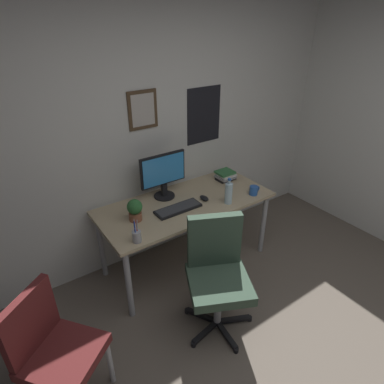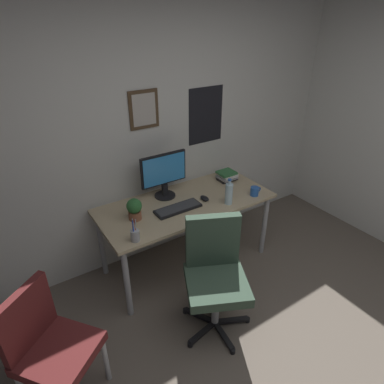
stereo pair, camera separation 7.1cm
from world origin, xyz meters
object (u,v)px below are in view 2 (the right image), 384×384
book_stack_left (227,176)px  potted_plant (134,209)px  computer_mouse (205,198)px  coffee_mug_near (255,191)px  water_bottle (229,193)px  monitor (164,174)px  keyboard (178,208)px  pen_cup (135,235)px  side_chair (48,343)px  office_chair (215,270)px

book_stack_left → potted_plant: bearing=-172.1°
computer_mouse → coffee_mug_near: coffee_mug_near is taller
water_bottle → monitor: bearing=133.8°
monitor → keyboard: bearing=-94.4°
monitor → pen_cup: bearing=-137.2°
water_bottle → side_chair: bearing=-166.1°
keyboard → computer_mouse: computer_mouse is taller
office_chair → keyboard: office_chair is taller
water_bottle → coffee_mug_near: bearing=-2.7°
keyboard → computer_mouse: 0.30m
computer_mouse → pen_cup: bearing=-164.6°
water_bottle → potted_plant: bearing=164.5°
keyboard → pen_cup: (-0.51, -0.21, 0.04)m
water_bottle → pen_cup: bearing=-177.0°
monitor → computer_mouse: 0.45m
coffee_mug_near → book_stack_left: (-0.02, 0.40, 0.01)m
side_chair → computer_mouse: 1.71m
monitor → book_stack_left: size_ratio=2.32×
water_bottle → coffee_mug_near: 0.32m
monitor → book_stack_left: 0.74m
side_chair → monitor: size_ratio=1.90×
monitor → side_chair: bearing=-146.3°
water_bottle → potted_plant: 0.87m
office_chair → keyboard: bearing=84.6°
side_chair → pen_cup: (0.77, 0.38, 0.27)m
office_chair → potted_plant: (-0.32, 0.72, 0.30)m
side_chair → book_stack_left: side_chair is taller
office_chair → water_bottle: 0.77m
office_chair → side_chair: bearing=177.2°
potted_plant → pen_cup: bearing=-114.1°
potted_plant → pen_cup: size_ratio=0.98×
coffee_mug_near → book_stack_left: size_ratio=0.60×
monitor → coffee_mug_near: 0.89m
water_bottle → office_chair: bearing=-136.3°
side_chair → book_stack_left: bearing=22.0°
pen_cup → book_stack_left: bearing=19.3°
side_chair → book_stack_left: 2.20m
coffee_mug_near → book_stack_left: book_stack_left is taller
water_bottle → coffee_mug_near: water_bottle is taller
side_chair → keyboard: (1.28, 0.59, 0.23)m
office_chair → coffee_mug_near: size_ratio=7.98×
computer_mouse → water_bottle: (0.15, -0.17, 0.09)m
coffee_mug_near → potted_plant: bearing=167.9°
side_chair → monitor: (1.31, 0.87, 0.46)m
coffee_mug_near → pen_cup: size_ratio=0.60×
office_chair → pen_cup: size_ratio=4.75×
monitor → book_stack_left: (0.72, -0.06, -0.19)m
pen_cup → book_stack_left: (1.25, 0.44, -0.01)m
computer_mouse → book_stack_left: size_ratio=0.55×
water_bottle → keyboard: bearing=160.1°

